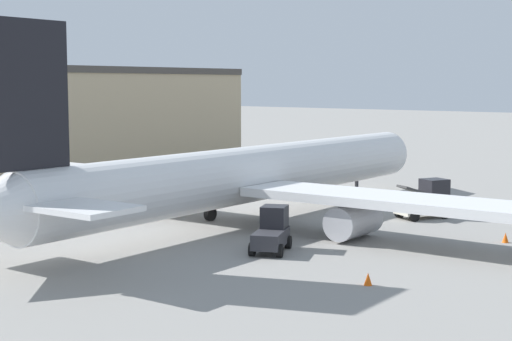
{
  "coord_description": "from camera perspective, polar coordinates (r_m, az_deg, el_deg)",
  "views": [
    {
      "loc": [
        -36.19,
        -33.11,
        8.52
      ],
      "look_at": [
        0.0,
        0.0,
        3.18
      ],
      "focal_mm": 55.0,
      "sensor_mm": 36.0,
      "label": 1
    }
  ],
  "objects": [
    {
      "name": "ground_plane",
      "position": [
        49.79,
        0.0,
        -3.64
      ],
      "size": [
        400.0,
        400.0,
        0.0
      ],
      "primitive_type": "plane",
      "color": "gray"
    },
    {
      "name": "safety_cone_near",
      "position": [
        34.17,
        8.15,
        -7.82
      ],
      "size": [
        0.36,
        0.36,
        0.55
      ],
      "color": "#EF590F",
      "rests_on": "ground_plane"
    },
    {
      "name": "safety_cone_far",
      "position": [
        44.88,
        17.69,
        -4.67
      ],
      "size": [
        0.36,
        0.36,
        0.55
      ],
      "color": "#EF590F",
      "rests_on": "ground_plane"
    },
    {
      "name": "baggage_tug",
      "position": [
        40.51,
        1.17,
        -4.46
      ],
      "size": [
        3.46,
        2.88,
        2.27
      ],
      "rotation": [
        0.0,
        0.0,
        0.5
      ],
      "color": "#2D2D33",
      "rests_on": "ground_plane"
    },
    {
      "name": "belt_loader_truck",
      "position": [
        51.67,
        12.24,
        -2.14
      ],
      "size": [
        3.72,
        2.83,
        2.5
      ],
      "rotation": [
        0.0,
        0.0,
        -0.38
      ],
      "color": "beige",
      "rests_on": "ground_plane"
    },
    {
      "name": "ground_crew_worker",
      "position": [
        57.22,
        11.93,
        -1.56
      ],
      "size": [
        0.38,
        0.38,
        1.72
      ],
      "rotation": [
        0.0,
        0.0,
        2.55
      ],
      "color": "#1E2338",
      "rests_on": "ground_plane"
    },
    {
      "name": "airplane",
      "position": [
        48.49,
        -0.77,
        -0.39
      ],
      "size": [
        43.06,
        39.74,
        11.47
      ],
      "rotation": [
        0.0,
        0.0,
        0.11
      ],
      "color": "silver",
      "rests_on": "ground_plane"
    }
  ]
}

